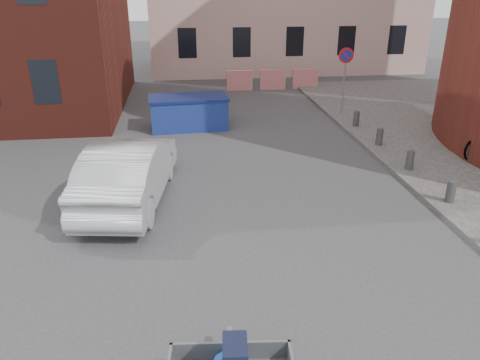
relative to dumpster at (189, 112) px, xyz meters
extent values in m
plane|color=#38383A|center=(0.22, -8.71, -0.61)|extent=(120.00, 120.00, 0.00)
cylinder|color=gray|center=(6.22, 0.79, 0.81)|extent=(0.07, 0.07, 2.60)
cylinder|color=red|center=(6.22, 0.77, 1.86)|extent=(0.60, 0.03, 0.60)
cylinder|color=navy|center=(6.22, 0.75, 1.86)|extent=(0.44, 0.03, 0.44)
cylinder|color=#3A3A3D|center=(6.22, -7.51, -0.22)|extent=(0.22, 0.22, 0.55)
cylinder|color=#3A3A3D|center=(6.22, -5.31, -0.22)|extent=(0.22, 0.22, 0.55)
cylinder|color=#3A3A3D|center=(6.22, -3.11, -0.22)|extent=(0.22, 0.22, 0.55)
cylinder|color=#3A3A3D|center=(6.22, -0.91, -0.22)|extent=(0.22, 0.22, 0.55)
cube|color=red|center=(2.72, 6.29, -0.11)|extent=(1.30, 0.18, 1.00)
cube|color=red|center=(4.42, 6.29, -0.11)|extent=(1.30, 0.18, 1.00)
cube|color=red|center=(6.12, 6.29, -0.11)|extent=(1.30, 0.18, 1.00)
cube|color=slate|center=(0.24, -12.41, 0.03)|extent=(1.60, 0.18, 0.28)
cube|color=slate|center=(0.27, -12.04, -0.21)|extent=(0.14, 0.70, 0.06)
cube|color=navy|center=(0.00, 0.00, -0.05)|extent=(2.89, 1.59, 1.12)
cube|color=navy|center=(0.00, 0.00, 0.56)|extent=(2.99, 1.69, 0.09)
imported|color=#AFB1B7|center=(-1.64, -6.15, 0.18)|extent=(2.35, 5.00, 1.59)
camera|label=1|loc=(-0.24, -17.21, 4.57)|focal=35.00mm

